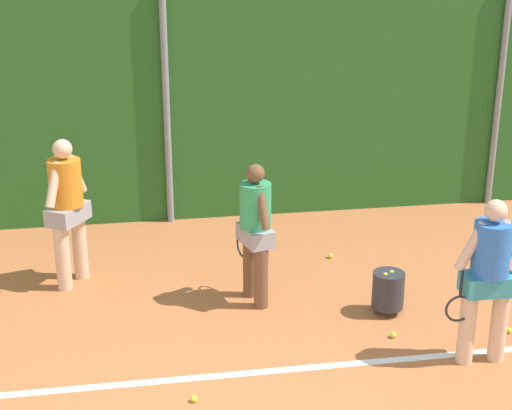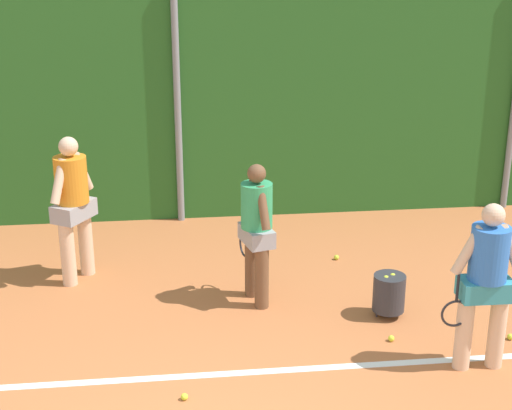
% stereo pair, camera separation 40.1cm
% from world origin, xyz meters
% --- Properties ---
extents(ground_plane, '(27.02, 27.02, 0.00)m').
position_xyz_m(ground_plane, '(0.00, 1.95, 0.00)').
color(ground_plane, '#B76638').
extents(hedge_fence_backdrop, '(17.56, 0.25, 3.31)m').
position_xyz_m(hedge_fence_backdrop, '(0.00, 6.62, 1.66)').
color(hedge_fence_backdrop, '#286023').
rests_on(hedge_fence_backdrop, ground_plane).
extents(fence_post_center, '(0.10, 0.10, 3.60)m').
position_xyz_m(fence_post_center, '(0.00, 6.44, 1.80)').
color(fence_post_center, gray).
rests_on(fence_post_center, ground_plane).
extents(fence_post_right, '(0.10, 0.10, 3.60)m').
position_xyz_m(fence_post_right, '(5.07, 6.44, 1.80)').
color(fence_post_right, gray).
rests_on(fence_post_right, ground_plane).
extents(court_baseline_paint, '(12.83, 0.10, 0.01)m').
position_xyz_m(court_baseline_paint, '(0.00, 2.10, 0.00)').
color(court_baseline_paint, white).
rests_on(court_baseline_paint, ground_plane).
extents(player_foreground_near, '(0.80, 0.37, 1.72)m').
position_xyz_m(player_foreground_near, '(2.83, 1.96, 0.96)').
color(player_foreground_near, beige).
rests_on(player_foreground_near, ground_plane).
extents(player_midcourt, '(0.40, 0.75, 1.67)m').
position_xyz_m(player_midcourt, '(0.82, 3.64, 0.94)').
color(player_midcourt, brown).
rests_on(player_midcourt, ground_plane).
extents(player_backcourt_far, '(0.55, 0.67, 1.83)m').
position_xyz_m(player_backcourt_far, '(-1.31, 4.50, 1.03)').
color(player_backcourt_far, beige).
rests_on(player_backcourt_far, ground_plane).
extents(ball_hopper, '(0.36, 0.36, 0.51)m').
position_xyz_m(ball_hopper, '(2.24, 3.09, 0.29)').
color(ball_hopper, '#2D2D33').
rests_on(ball_hopper, ground_plane).
extents(tennis_ball_0, '(0.07, 0.07, 0.07)m').
position_xyz_m(tennis_ball_0, '(3.39, 2.43, 0.03)').
color(tennis_ball_0, '#CCDB33').
rests_on(tennis_ball_0, ground_plane).
extents(tennis_ball_2, '(0.07, 0.07, 0.07)m').
position_xyz_m(tennis_ball_2, '(2.01, 4.71, 0.03)').
color(tennis_ball_2, '#CCDB33').
rests_on(tennis_ball_2, ground_plane).
extents(tennis_ball_3, '(0.07, 0.07, 0.07)m').
position_xyz_m(tennis_ball_3, '(-0.08, 1.71, 0.03)').
color(tennis_ball_3, '#CCDB33').
rests_on(tennis_ball_3, ground_plane).
extents(tennis_ball_7, '(0.07, 0.07, 0.07)m').
position_xyz_m(tennis_ball_7, '(2.13, 2.54, 0.03)').
color(tennis_ball_7, '#CCDB33').
rests_on(tennis_ball_7, ground_plane).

